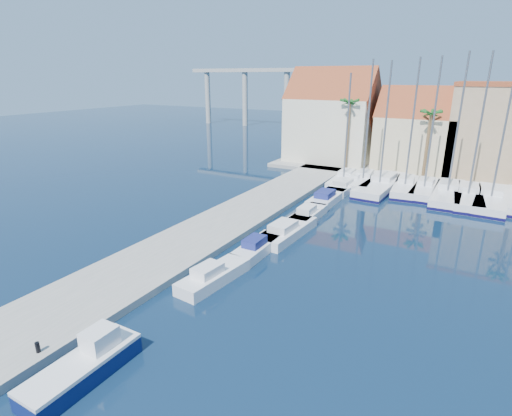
{
  "coord_description": "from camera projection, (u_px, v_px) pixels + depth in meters",
  "views": [
    {
      "loc": [
        9.77,
        -10.7,
        12.66
      ],
      "look_at": [
        -4.56,
        14.61,
        3.0
      ],
      "focal_mm": 28.0,
      "sensor_mm": 36.0,
      "label": 1
    }
  ],
  "objects": [
    {
      "name": "motorboat_west_6",
      "position": [
        355.0,
        179.0,
        49.23
      ],
      "size": [
        2.38,
        7.14,
        1.4
      ],
      "rotation": [
        0.0,
        0.0,
        0.02
      ],
      "color": "white",
      "rests_on": "ground"
    },
    {
      "name": "shore_north",
      "position": [
        478.0,
        175.0,
        52.29
      ],
      "size": [
        54.0,
        16.0,
        0.5
      ],
      "primitive_type": "cube",
      "color": "gray",
      "rests_on": "ground"
    },
    {
      "name": "fishing_boat",
      "position": [
        85.0,
        365.0,
        17.48
      ],
      "size": [
        1.77,
        5.31,
        1.86
      ],
      "rotation": [
        0.0,
        0.0,
        -0.0
      ],
      "color": "#0D1850",
      "rests_on": "ground"
    },
    {
      "name": "sailboat_4",
      "position": [
        425.0,
        188.0,
        44.73
      ],
      "size": [
        2.4,
        8.58,
        14.6
      ],
      "rotation": [
        0.0,
        0.0,
        -0.02
      ],
      "color": "white",
      "rests_on": "ground"
    },
    {
      "name": "sailboat_7",
      "position": [
        491.0,
        198.0,
        41.32
      ],
      "size": [
        3.38,
        11.23,
        13.41
      ],
      "rotation": [
        0.0,
        0.0,
        -0.04
      ],
      "color": "white",
      "rests_on": "ground"
    },
    {
      "name": "sailboat_3",
      "position": [
        405.0,
        186.0,
        45.77
      ],
      "size": [
        3.17,
        9.26,
        14.54
      ],
      "rotation": [
        0.0,
        0.0,
        0.08
      ],
      "color": "white",
      "rests_on": "ground"
    },
    {
      "name": "sailboat_5",
      "position": [
        448.0,
        193.0,
        43.33
      ],
      "size": [
        2.96,
        10.84,
        14.95
      ],
      "rotation": [
        0.0,
        0.0,
        0.01
      ],
      "color": "white",
      "rests_on": "ground"
    },
    {
      "name": "quay_west",
      "position": [
        202.0,
        235.0,
        32.68
      ],
      "size": [
        6.0,
        77.0,
        0.5
      ],
      "primitive_type": "cube",
      "color": "gray",
      "rests_on": "ground"
    },
    {
      "name": "sailboat_2",
      "position": [
        381.0,
        184.0,
        46.7
      ],
      "size": [
        3.89,
        12.22,
        14.24
      ],
      "rotation": [
        0.0,
        0.0,
        -0.06
      ],
      "color": "white",
      "rests_on": "ground"
    },
    {
      "name": "bollard",
      "position": [
        38.0,
        347.0,
        18.39
      ],
      "size": [
        0.21,
        0.21,
        0.52
      ],
      "primitive_type": "cylinder",
      "color": "black",
      "rests_on": "quay_west"
    },
    {
      "name": "motorboat_west_1",
      "position": [
        257.0,
        247.0,
        29.82
      ],
      "size": [
        1.74,
        5.33,
        1.4
      ],
      "rotation": [
        0.0,
        0.0,
        0.01
      ],
      "color": "white",
      "rests_on": "ground"
    },
    {
      "name": "motorboat_west_2",
      "position": [
        286.0,
        231.0,
        32.92
      ],
      "size": [
        2.61,
        7.14,
        1.4
      ],
      "rotation": [
        0.0,
        0.0,
        -0.05
      ],
      "color": "white",
      "rests_on": "ground"
    },
    {
      "name": "motorboat_west_4",
      "position": [
        327.0,
        198.0,
        41.8
      ],
      "size": [
        2.25,
        6.89,
        1.4
      ],
      "rotation": [
        0.0,
        0.0,
        -0.01
      ],
      "color": "white",
      "rests_on": "ground"
    },
    {
      "name": "building_0",
      "position": [
        332.0,
        120.0,
        58.84
      ],
      "size": [
        12.3,
        9.0,
        13.5
      ],
      "color": "beige",
      "rests_on": "shore_north"
    },
    {
      "name": "sailboat_0",
      "position": [
        345.0,
        179.0,
        48.87
      ],
      "size": [
        2.74,
        8.89,
        12.97
      ],
      "rotation": [
        0.0,
        0.0,
        0.05
      ],
      "color": "white",
      "rests_on": "ground"
    },
    {
      "name": "motorboat_west_0",
      "position": [
        213.0,
        276.0,
        25.51
      ],
      "size": [
        2.31,
        5.65,
        1.4
      ],
      "rotation": [
        0.0,
        0.0,
        -0.1
      ],
      "color": "white",
      "rests_on": "ground"
    },
    {
      "name": "motorboat_west_5",
      "position": [
        345.0,
        186.0,
        46.29
      ],
      "size": [
        2.67,
        7.35,
        1.4
      ],
      "rotation": [
        0.0,
        0.0,
        -0.05
      ],
      "color": "white",
      "rests_on": "ground"
    },
    {
      "name": "palm_1",
      "position": [
        431.0,
        116.0,
        47.65
      ],
      "size": [
        2.6,
        2.6,
        9.15
      ],
      "color": "brown",
      "rests_on": "shore_north"
    },
    {
      "name": "building_1",
      "position": [
        417.0,
        133.0,
        53.61
      ],
      "size": [
        10.3,
        8.0,
        11.0
      ],
      "color": "beige",
      "rests_on": "shore_north"
    },
    {
      "name": "viaduct",
      "position": [
        269.0,
        86.0,
        100.16
      ],
      "size": [
        48.0,
        2.2,
        14.45
      ],
      "color": "#9E9E99",
      "rests_on": "ground"
    },
    {
      "name": "sailboat_1",
      "position": [
        364.0,
        180.0,
        48.4
      ],
      "size": [
        3.06,
        9.1,
        14.44
      ],
      "rotation": [
        0.0,
        0.0,
        0.08
      ],
      "color": "white",
      "rests_on": "ground"
    },
    {
      "name": "palm_0",
      "position": [
        350.0,
        105.0,
        52.03
      ],
      "size": [
        2.6,
        2.6,
        10.15
      ],
      "color": "brown",
      "rests_on": "shore_north"
    },
    {
      "name": "motorboat_west_3",
      "position": [
        308.0,
        214.0,
        36.88
      ],
      "size": [
        1.77,
        5.5,
        1.4
      ],
      "rotation": [
        0.0,
        0.0,
        -0.0
      ],
      "color": "white",
      "rests_on": "ground"
    },
    {
      "name": "ground",
      "position": [
        182.0,
        381.0,
        17.4
      ],
      "size": [
        260.0,
        260.0,
        0.0
      ],
      "primitive_type": "plane",
      "color": "#081B30",
      "rests_on": "ground"
    },
    {
      "name": "sailboat_6",
      "position": [
        468.0,
        196.0,
        42.22
      ],
      "size": [
        3.59,
        10.76,
        14.92
      ],
      "rotation": [
        0.0,
        0.0,
        0.08
      ],
      "color": "white",
      "rests_on": "ground"
    }
  ]
}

